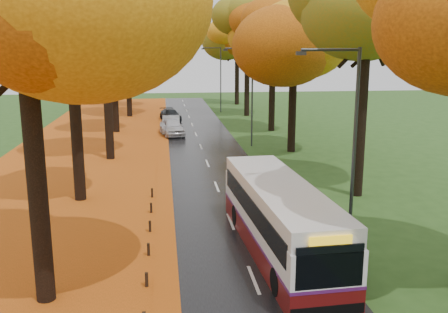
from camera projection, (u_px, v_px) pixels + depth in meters
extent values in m
cube|color=black|center=(206.00, 160.00, 35.86)|extent=(6.50, 90.00, 0.04)
cube|color=silver|center=(206.00, 160.00, 35.85)|extent=(0.12, 90.00, 0.01)
cube|color=#89410C|center=(78.00, 164.00, 34.79)|extent=(12.00, 90.00, 0.02)
cube|color=#DE5B16|center=(164.00, 161.00, 35.49)|extent=(0.90, 90.00, 0.01)
cylinder|color=black|center=(36.00, 171.00, 15.22)|extent=(0.60, 0.60, 8.58)
cylinder|color=black|center=(75.00, 115.00, 25.75)|extent=(0.60, 0.60, 9.15)
cylinder|color=black|center=(108.00, 104.00, 35.63)|extent=(0.60, 0.60, 8.00)
ellipsoid|color=#F4A91B|center=(104.00, 32.00, 34.56)|extent=(9.20, 9.20, 7.18)
cylinder|color=black|center=(114.00, 87.00, 47.13)|extent=(0.60, 0.60, 8.58)
ellipsoid|color=#F4A91B|center=(112.00, 29.00, 45.98)|extent=(8.00, 8.00, 6.24)
cylinder|color=black|center=(128.00, 77.00, 57.81)|extent=(0.60, 0.60, 9.15)
ellipsoid|color=#F4A91B|center=(126.00, 26.00, 56.58)|extent=(9.20, 9.20, 7.18)
cylinder|color=black|center=(129.00, 77.00, 67.55)|extent=(0.60, 0.60, 8.00)
ellipsoid|color=#F4A91B|center=(127.00, 39.00, 66.48)|extent=(8.00, 8.00, 6.24)
cylinder|color=black|center=(361.00, 112.00, 26.56)|extent=(0.60, 0.60, 9.22)
cylinder|color=black|center=(293.00, 99.00, 38.23)|extent=(0.60, 0.60, 8.19)
ellipsoid|color=orange|center=(295.00, 30.00, 37.13)|extent=(9.20, 9.20, 7.18)
cylinder|color=black|center=(272.00, 86.00, 47.94)|extent=(0.60, 0.60, 8.70)
ellipsoid|color=orange|center=(273.00, 27.00, 46.77)|extent=(8.20, 8.20, 6.40)
cylinder|color=black|center=(247.00, 77.00, 58.47)|extent=(0.60, 0.60, 9.22)
ellipsoid|color=orange|center=(247.00, 26.00, 57.24)|extent=(9.20, 9.20, 7.18)
cylinder|color=black|center=(237.00, 75.00, 70.29)|extent=(0.60, 0.60, 8.19)
ellipsoid|color=orange|center=(237.00, 38.00, 69.19)|extent=(8.20, 8.20, 6.40)
cube|color=black|center=(147.00, 280.00, 16.95)|extent=(0.11, 0.11, 0.52)
cube|color=black|center=(149.00, 250.00, 19.47)|extent=(0.11, 0.11, 0.52)
cube|color=black|center=(150.00, 226.00, 21.99)|extent=(0.11, 0.11, 0.52)
cube|color=black|center=(151.00, 208.00, 24.51)|extent=(0.11, 0.11, 0.52)
cube|color=black|center=(152.00, 193.00, 27.03)|extent=(0.11, 0.11, 0.52)
cylinder|color=#333538|center=(354.00, 154.00, 19.02)|extent=(0.14, 0.14, 8.00)
cylinder|color=#333538|center=(331.00, 50.00, 18.06)|extent=(2.20, 0.11, 0.11)
cube|color=#333538|center=(301.00, 53.00, 17.95)|extent=(0.35, 0.18, 0.14)
cylinder|color=#333538|center=(252.00, 98.00, 40.35)|extent=(0.14, 0.14, 8.00)
cylinder|color=#333538|center=(239.00, 48.00, 39.38)|extent=(2.20, 0.11, 0.11)
cube|color=#333538|center=(225.00, 50.00, 39.28)|extent=(0.35, 0.18, 0.14)
cylinder|color=#333538|center=(221.00, 80.00, 61.68)|extent=(0.14, 0.14, 8.00)
cylinder|color=#333538|center=(212.00, 48.00, 60.71)|extent=(2.20, 0.11, 0.11)
cube|color=#333538|center=(203.00, 49.00, 60.60)|extent=(0.35, 0.18, 0.14)
cube|color=#560D0D|center=(279.00, 240.00, 19.85)|extent=(2.94, 10.58, 0.86)
cube|color=white|center=(279.00, 215.00, 19.63)|extent=(2.94, 10.58, 1.24)
cube|color=white|center=(280.00, 192.00, 19.42)|extent=(2.88, 10.37, 0.67)
cube|color=#521A5B|center=(279.00, 229.00, 19.75)|extent=(2.96, 10.60, 0.11)
cube|color=black|center=(279.00, 206.00, 19.55)|extent=(2.93, 9.75, 0.81)
cube|color=black|center=(330.00, 267.00, 14.58)|extent=(2.09, 0.17, 1.33)
cube|color=yellow|center=(331.00, 240.00, 14.40)|extent=(1.31, 0.13, 0.27)
cube|color=black|center=(327.00, 310.00, 14.90)|extent=(2.33, 0.25, 0.33)
cylinder|color=black|center=(278.00, 282.00, 16.24)|extent=(0.32, 0.96, 0.95)
cylinder|color=black|center=(340.00, 277.00, 16.60)|extent=(0.32, 0.96, 0.95)
cylinder|color=black|center=(237.00, 215.00, 22.68)|extent=(0.32, 0.96, 0.95)
cylinder|color=black|center=(282.00, 213.00, 23.04)|extent=(0.32, 0.96, 0.95)
imported|color=silver|center=(172.00, 127.00, 45.87)|extent=(2.56, 4.71, 1.52)
imported|color=gray|center=(171.00, 125.00, 47.32)|extent=(1.75, 4.68, 1.53)
imported|color=black|center=(170.00, 115.00, 55.13)|extent=(2.62, 4.58, 1.25)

